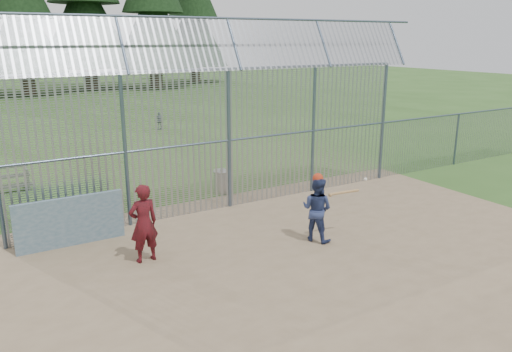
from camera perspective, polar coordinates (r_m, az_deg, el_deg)
ground at (r=12.03m, az=4.94°, el=-8.18°), size 120.00×120.00×0.00m
dirt_infield at (r=11.66m, az=6.39°, el=-8.96°), size 14.00×10.00×0.02m
dugout_wall at (r=12.67m, az=-20.45°, el=-4.88°), size 2.50×0.12×1.20m
batter at (r=12.19m, az=6.97°, el=-3.79°), size 0.89×0.96×1.59m
onlooker at (r=11.23m, az=-12.73°, el=-5.30°), size 0.68×0.47×1.77m
bg_kid_seated at (r=27.74m, az=-10.97°, el=6.22°), size 0.57×0.24×0.97m
batting_gear at (r=12.08m, az=7.84°, el=-0.61°), size 1.76×0.35×0.59m
trash_can at (r=16.01m, az=-3.94°, el=-0.63°), size 0.56×0.56×0.82m
backstop_fence at (r=15.08m, az=3.14°, el=6.08°), size 20.09×0.81×5.30m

